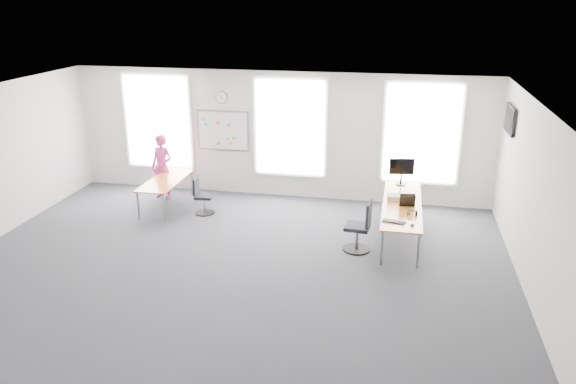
% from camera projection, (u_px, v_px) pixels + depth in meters
% --- Properties ---
extents(floor, '(10.00, 10.00, 0.00)m').
position_uv_depth(floor, '(230.00, 269.00, 10.06)').
color(floor, '#25252A').
rests_on(floor, ground).
extents(ceiling, '(10.00, 10.00, 0.00)m').
position_uv_depth(ceiling, '(224.00, 102.00, 9.06)').
color(ceiling, silver).
rests_on(ceiling, ground).
extents(wall_back, '(10.00, 0.00, 10.00)m').
position_uv_depth(wall_back, '(278.00, 135.00, 13.25)').
color(wall_back, silver).
rests_on(wall_back, ground).
extents(wall_front, '(10.00, 0.00, 10.00)m').
position_uv_depth(wall_front, '(113.00, 313.00, 5.86)').
color(wall_front, silver).
rests_on(wall_front, ground).
extents(wall_right, '(0.00, 10.00, 10.00)m').
position_uv_depth(wall_right, '(539.00, 211.00, 8.62)').
color(wall_right, silver).
rests_on(wall_right, ground).
extents(window_left, '(1.60, 0.06, 2.20)m').
position_uv_depth(window_left, '(158.00, 122.00, 13.72)').
color(window_left, silver).
rests_on(window_left, wall_back).
extents(window_mid, '(1.60, 0.06, 2.20)m').
position_uv_depth(window_mid, '(290.00, 128.00, 13.10)').
color(window_mid, silver).
rests_on(window_mid, wall_back).
extents(window_right, '(1.60, 0.06, 2.20)m').
position_uv_depth(window_right, '(422.00, 134.00, 12.54)').
color(window_right, silver).
rests_on(window_right, wall_back).
extents(desk_right, '(0.76, 2.85, 0.69)m').
position_uv_depth(desk_right, '(402.00, 206.00, 11.20)').
color(desk_right, orange).
rests_on(desk_right, ground).
extents(desk_left, '(0.72, 1.81, 0.66)m').
position_uv_depth(desk_left, '(166.00, 182.00, 12.78)').
color(desk_left, orange).
rests_on(desk_left, ground).
extents(chair_right, '(0.53, 0.53, 1.00)m').
position_uv_depth(chair_right, '(360.00, 229.00, 10.64)').
color(chair_right, black).
rests_on(chair_right, ground).
extents(chair_left, '(0.44, 0.44, 0.83)m').
position_uv_depth(chair_left, '(202.00, 198.00, 12.49)').
color(chair_left, black).
rests_on(chair_left, ground).
extents(person, '(0.64, 0.50, 1.55)m').
position_uv_depth(person, '(162.00, 167.00, 13.31)').
color(person, '#C13183').
rests_on(person, ground).
extents(whiteboard, '(1.20, 0.03, 0.90)m').
position_uv_depth(whiteboard, '(223.00, 131.00, 13.46)').
color(whiteboard, white).
rests_on(whiteboard, wall_back).
extents(wall_clock, '(0.30, 0.04, 0.30)m').
position_uv_depth(wall_clock, '(222.00, 97.00, 13.19)').
color(wall_clock, gray).
rests_on(wall_clock, wall_back).
extents(tv, '(0.06, 0.90, 0.55)m').
position_uv_depth(tv, '(510.00, 119.00, 11.13)').
color(tv, black).
rests_on(tv, wall_right).
extents(keyboard, '(0.44, 0.26, 0.02)m').
position_uv_depth(keyboard, '(394.00, 222.00, 10.30)').
color(keyboard, black).
rests_on(keyboard, desk_right).
extents(mouse, '(0.08, 0.12, 0.04)m').
position_uv_depth(mouse, '(412.00, 225.00, 10.12)').
color(mouse, black).
rests_on(mouse, desk_right).
extents(lens_cap, '(0.07, 0.07, 0.01)m').
position_uv_depth(lens_cap, '(409.00, 220.00, 10.41)').
color(lens_cap, black).
rests_on(lens_cap, desk_right).
extents(headphones, '(0.19, 0.10, 0.11)m').
position_uv_depth(headphones, '(412.00, 213.00, 10.60)').
color(headphones, black).
rests_on(headphones, desk_right).
extents(laptop_sleeve, '(0.31, 0.22, 0.25)m').
position_uv_depth(laptop_sleeve, '(408.00, 201.00, 11.01)').
color(laptop_sleeve, black).
rests_on(laptop_sleeve, desk_right).
extents(paper_stack, '(0.32, 0.26, 0.10)m').
position_uv_depth(paper_stack, '(395.00, 198.00, 11.39)').
color(paper_stack, beige).
rests_on(paper_stack, desk_right).
extents(monitor, '(0.54, 0.22, 0.60)m').
position_uv_depth(monitor, '(402.00, 169.00, 12.19)').
color(monitor, black).
rests_on(monitor, desk_right).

